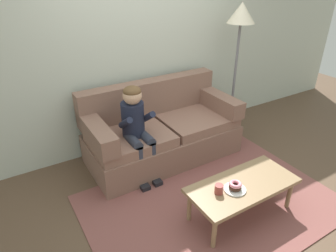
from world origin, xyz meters
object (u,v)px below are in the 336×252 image
at_px(coffee_table, 243,187).
at_px(couch, 161,132).
at_px(mug, 219,189).
at_px(person_child, 136,124).
at_px(floor_lamp, 240,25).
at_px(donut, 235,187).

bearing_deg(coffee_table, couch, 95.43).
bearing_deg(couch, mug, -96.79).
relative_size(coffee_table, person_child, 1.00).
distance_m(couch, person_child, 0.59).
xyz_separation_m(coffee_table, person_child, (-0.57, 1.15, 0.33)).
relative_size(person_child, floor_lamp, 0.60).
distance_m(coffee_table, donut, 0.15).
height_order(coffee_table, mug, mug).
bearing_deg(coffee_table, donut, -168.85).
bearing_deg(floor_lamp, mug, -135.16).
distance_m(person_child, floor_lamp, 1.93).
height_order(couch, mug, couch).
relative_size(coffee_table, mug, 12.20).
height_order(couch, coffee_table, couch).
distance_m(couch, coffee_table, 1.36).
bearing_deg(person_child, mug, -75.97).
height_order(person_child, floor_lamp, floor_lamp).
height_order(donut, floor_lamp, floor_lamp).
xyz_separation_m(couch, floor_lamp, (1.26, 0.07, 1.20)).
bearing_deg(couch, coffee_table, -84.57).
relative_size(couch, coffee_table, 1.74).
relative_size(couch, floor_lamp, 1.04).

